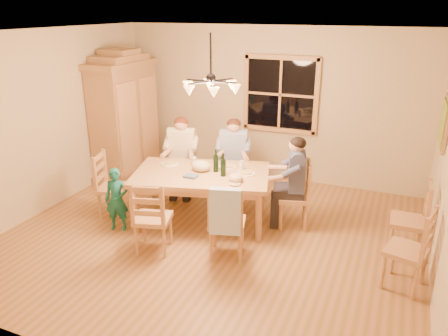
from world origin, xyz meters
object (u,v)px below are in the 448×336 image
at_px(armoire, 125,120).
at_px(chair_spare_back, 406,232).
at_px(chair_near_left, 153,229).
at_px(chair_end_left, 115,197).
at_px(wine_bottle_a, 216,161).
at_px(wine_bottle_b, 223,165).
at_px(adult_plaid_man, 234,149).
at_px(chair_far_left, 183,178).
at_px(chair_spare_front, 405,263).
at_px(chair_end_right, 293,206).
at_px(child, 117,200).
at_px(adult_woman, 182,147).
at_px(chair_near_right, 227,233).
at_px(adult_slate_man, 295,171).
at_px(dining_table, 201,179).
at_px(chair_far_right, 233,180).
at_px(chandelier, 211,86).

distance_m(armoire, chair_spare_back, 5.03).
relative_size(chair_near_left, chair_end_left, 1.00).
bearing_deg(chair_near_left, wine_bottle_a, 54.97).
bearing_deg(wine_bottle_b, armoire, 154.10).
relative_size(adult_plaid_man, chair_spare_back, 0.88).
xyz_separation_m(armoire, chair_far_left, (1.38, -0.44, -0.75)).
xyz_separation_m(wine_bottle_a, chair_spare_front, (2.61, -0.71, -0.62)).
distance_m(armoire, chair_end_right, 3.54).
relative_size(chair_spare_front, chair_spare_back, 1.00).
bearing_deg(child, adult_woman, 61.09).
bearing_deg(wine_bottle_a, adult_plaid_man, 94.31).
xyz_separation_m(chair_near_left, adult_plaid_man, (0.33, 1.96, 0.54)).
height_order(chair_near_right, adult_slate_man, adult_slate_man).
bearing_deg(wine_bottle_b, dining_table, -179.95).
distance_m(adult_slate_man, chair_spare_front, 1.86).
relative_size(chair_near_left, chair_spare_front, 1.00).
distance_m(adult_woman, adult_plaid_man, 0.85).
xyz_separation_m(dining_table, chair_end_right, (1.27, 0.36, -0.36)).
height_order(armoire, adult_plaid_man, armoire).
xyz_separation_m(child, chair_spare_front, (3.76, 0.11, -0.15)).
xyz_separation_m(dining_table, chair_far_left, (-0.70, 0.74, -0.36)).
xyz_separation_m(chair_far_right, chair_end_left, (-1.39, -1.33, 0.00)).
bearing_deg(adult_plaid_man, wine_bottle_a, 78.54).
relative_size(chair_end_right, adult_woman, 1.13).
xyz_separation_m(armoire, chair_spare_back, (4.87, -1.00, -0.75)).
relative_size(chair_far_left, chair_end_left, 1.00).
xyz_separation_m(chandelier, chair_spare_front, (2.45, -0.22, -1.77)).
relative_size(chandelier, chair_end_left, 0.78).
relative_size(chair_far_left, chair_spare_back, 1.00).
height_order(adult_woman, wine_bottle_a, adult_woman).
height_order(chair_near_right, chair_end_left, same).
bearing_deg(chair_near_right, chair_spare_front, -11.66).
height_order(chair_far_left, child, chair_far_left).
bearing_deg(armoire, child, -59.41).
xyz_separation_m(chandelier, wine_bottle_b, (0.00, 0.37, -1.15)).
distance_m(chandelier, chair_far_right, 2.23).
height_order(chair_near_left, adult_slate_man, adult_slate_man).
height_order(adult_plaid_man, child, adult_plaid_man).
bearing_deg(armoire, chair_far_left, -17.70).
bearing_deg(chandelier, chair_end_right, 37.78).
relative_size(chair_far_right, chair_near_right, 1.00).
relative_size(chair_near_right, chair_end_left, 1.00).
relative_size(chair_far_left, chair_near_left, 1.00).
height_order(adult_slate_man, wine_bottle_a, adult_slate_man).
relative_size(chair_far_right, chair_near_left, 1.00).
height_order(dining_table, chair_near_right, chair_near_right).
distance_m(armoire, wine_bottle_a, 2.50).
distance_m(chandelier, chair_far_left, 2.33).
bearing_deg(chair_end_right, chair_end_left, 90.00).
bearing_deg(chair_far_right, chair_far_left, 0.00).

